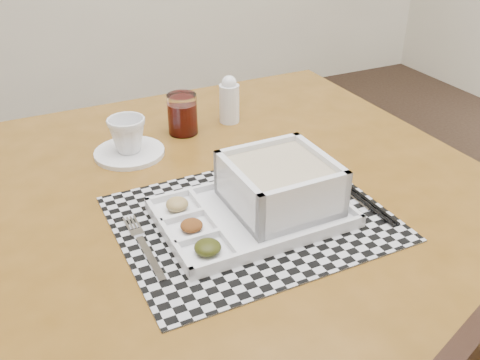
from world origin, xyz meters
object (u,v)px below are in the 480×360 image
dining_table (225,224)px  creamer_bottle (229,100)px  juice_glass (183,116)px  serving_tray (271,194)px  cup (127,135)px

dining_table → creamer_bottle: bearing=63.5°
juice_glass → creamer_bottle: bearing=5.7°
serving_tray → creamer_bottle: bearing=75.7°
serving_tray → juice_glass: (-0.02, 0.38, 0.00)m
juice_glass → serving_tray: bearing=-86.6°
creamer_bottle → juice_glass: bearing=-174.3°
dining_table → juice_glass: 0.30m
serving_tray → juice_glass: 0.38m
dining_table → serving_tray: size_ratio=3.30×
cup → serving_tray: bearing=-75.0°
dining_table → cup: 0.28m
dining_table → serving_tray: 0.17m
serving_tray → dining_table: bearing=110.5°
dining_table → creamer_bottle: size_ratio=9.19×
cup → creamer_bottle: bearing=2.1°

